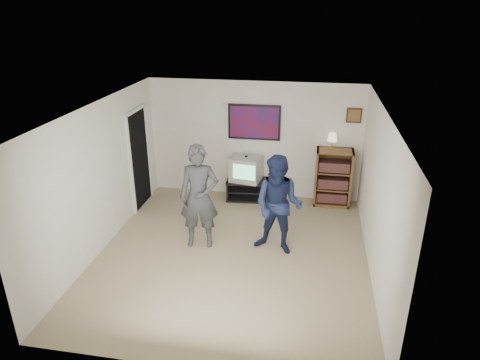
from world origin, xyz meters
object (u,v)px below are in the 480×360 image
(media_stand, at_px, (247,189))
(person_short, at_px, (278,206))
(bookshelf, at_px, (333,178))
(crt_television, at_px, (246,169))
(person_tall, at_px, (199,197))

(media_stand, distance_m, person_short, 2.23)
(media_stand, height_order, bookshelf, bookshelf)
(crt_television, height_order, bookshelf, bookshelf)
(media_stand, distance_m, crt_television, 0.48)
(person_tall, xyz_separation_m, person_short, (1.34, 0.02, -0.06))
(bookshelf, relative_size, person_short, 0.70)
(media_stand, bearing_deg, person_short, -71.10)
(person_short, bearing_deg, bookshelf, 77.88)
(crt_television, distance_m, bookshelf, 1.82)
(bookshelf, bearing_deg, person_short, -115.36)
(crt_television, bearing_deg, bookshelf, 10.82)
(bookshelf, xyz_separation_m, person_tall, (-2.30, -2.04, 0.31))
(crt_television, height_order, person_short, person_short)
(media_stand, distance_m, person_tall, 2.17)
(crt_television, xyz_separation_m, person_short, (0.86, -1.97, 0.16))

